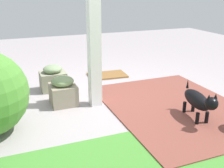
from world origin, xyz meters
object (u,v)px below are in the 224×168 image
object	(u,v)px
porch_pillar	(94,30)
doormat	(107,75)
dog	(199,101)
stone_planter_near	(63,91)
stone_planter_nearest	(53,78)

from	to	relation	value
porch_pillar	doormat	world-z (taller)	porch_pillar
dog	doormat	size ratio (longest dim) A/B	0.96
porch_pillar	stone_planter_near	size ratio (longest dim) A/B	5.08
dog	porch_pillar	bearing A→B (deg)	-42.37
porch_pillar	dog	size ratio (longest dim) A/B	3.14
porch_pillar	dog	xyz separation A→B (m)	(-1.06, 0.96, -0.81)
doormat	stone_planter_near	bearing A→B (deg)	43.42
stone_planter_near	dog	distance (m)	1.88
stone_planter_nearest	stone_planter_near	bearing A→B (deg)	92.70
stone_planter_nearest	dog	bearing A→B (deg)	130.17
porch_pillar	dog	distance (m)	1.64
porch_pillar	stone_planter_near	xyz separation A→B (m)	(0.43, -0.19, -0.88)
stone_planter_nearest	stone_planter_near	xyz separation A→B (m)	(-0.03, 0.64, 0.00)
stone_planter_nearest	dog	world-z (taller)	dog
stone_planter_near	doormat	world-z (taller)	stone_planter_near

